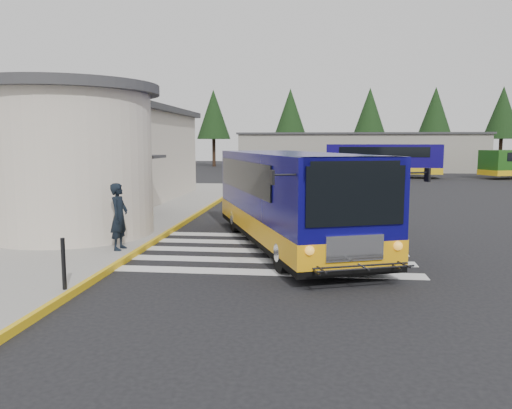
# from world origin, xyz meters

# --- Properties ---
(ground) EXTENTS (140.00, 140.00, 0.00)m
(ground) POSITION_xyz_m (0.00, 0.00, 0.00)
(ground) COLOR black
(ground) RESTS_ON ground
(sidewalk) EXTENTS (10.00, 34.00, 0.15)m
(sidewalk) POSITION_xyz_m (-9.00, 4.00, 0.07)
(sidewalk) COLOR gray
(sidewalk) RESTS_ON ground
(curb_strip) EXTENTS (0.12, 34.00, 0.16)m
(curb_strip) POSITION_xyz_m (-4.05, 4.00, 0.08)
(curb_strip) COLOR gold
(curb_strip) RESTS_ON ground
(station_building) EXTENTS (12.70, 18.70, 4.80)m
(station_building) POSITION_xyz_m (-10.84, 6.91, 2.57)
(station_building) COLOR #C1B4A3
(station_building) RESTS_ON ground
(crosswalk) EXTENTS (8.00, 5.35, 0.01)m
(crosswalk) POSITION_xyz_m (-0.50, -0.80, 0.01)
(crosswalk) COLOR silver
(crosswalk) RESTS_ON ground
(depot_building) EXTENTS (26.40, 8.40, 4.20)m
(depot_building) POSITION_xyz_m (6.00, 42.00, 2.11)
(depot_building) COLOR gray
(depot_building) RESTS_ON ground
(tree_line) EXTENTS (58.40, 4.40, 10.00)m
(tree_line) POSITION_xyz_m (6.29, 50.00, 6.77)
(tree_line) COLOR black
(tree_line) RESTS_ON ground
(transit_bus) EXTENTS (6.05, 10.21, 2.82)m
(transit_bus) POSITION_xyz_m (0.15, 0.09, 1.35)
(transit_bus) COLOR #0B075D
(transit_bus) RESTS_ON ground
(pedestrian_a) EXTENTS (0.46, 0.69, 1.86)m
(pedestrian_a) POSITION_xyz_m (-4.53, -1.72, 1.08)
(pedestrian_a) COLOR black
(pedestrian_a) RESTS_ON sidewalk
(pedestrian_b) EXTENTS (0.92, 0.94, 1.52)m
(pedestrian_b) POSITION_xyz_m (-7.19, -1.50, 0.91)
(pedestrian_b) COLOR black
(pedestrian_b) RESTS_ON sidewalk
(bollard) EXTENTS (0.09, 0.09, 1.07)m
(bollard) POSITION_xyz_m (-4.20, -5.53, 0.68)
(bollard) COLOR black
(bollard) RESTS_ON sidewalk
(far_bus_a) EXTENTS (10.22, 4.00, 2.57)m
(far_bus_a) POSITION_xyz_m (7.19, 31.03, 1.67)
(far_bus_a) COLOR #0F0758
(far_bus_a) RESTS_ON ground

